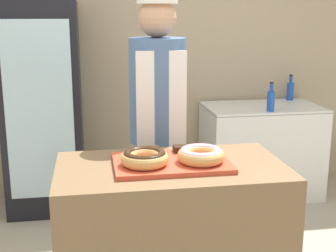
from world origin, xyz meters
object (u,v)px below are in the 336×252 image
(brownie_back_right, at_px, (180,149))
(bottle_blue_b, at_px, (271,100))
(chest_freezer, at_px, (261,150))
(bottle_blue, at_px, (290,90))
(donut_light_glaze, at_px, (201,154))
(baker_person, at_px, (158,127))
(serving_tray, at_px, (171,163))
(beverage_fridge, at_px, (43,109))
(donut_chocolate_glaze, at_px, (145,157))
(brownie_back_left, at_px, (153,150))

(brownie_back_right, relative_size, bottle_blue_b, 0.28)
(chest_freezer, relative_size, bottle_blue, 4.23)
(donut_light_glaze, xyz_separation_m, bottle_blue, (1.37, 2.03, -0.04))
(brownie_back_right, height_order, baker_person, baker_person)
(bottle_blue_b, bearing_deg, baker_person, -141.34)
(serving_tray, relative_size, baker_person, 0.32)
(beverage_fridge, bearing_deg, donut_chocolate_glaze, -70.18)
(donut_light_glaze, relative_size, bottle_blue_b, 0.94)
(donut_chocolate_glaze, distance_m, bottle_blue_b, 2.01)
(bottle_blue_b, bearing_deg, donut_light_glaze, -122.38)
(brownie_back_left, relative_size, bottle_blue, 0.29)
(bottle_blue, bearing_deg, chest_freezer, -146.91)
(donut_light_glaze, bearing_deg, brownie_back_left, 138.00)
(chest_freezer, bearing_deg, baker_person, -135.10)
(bottle_blue_b, bearing_deg, serving_tray, -126.79)
(serving_tray, distance_m, beverage_fridge, 1.91)
(chest_freezer, distance_m, bottle_blue, 0.67)
(serving_tray, relative_size, beverage_fridge, 0.33)
(brownie_back_left, height_order, chest_freezer, brownie_back_left)
(beverage_fridge, xyz_separation_m, bottle_blue_b, (1.92, -0.23, 0.06))
(baker_person, bearing_deg, brownie_back_right, -83.92)
(donut_light_glaze, bearing_deg, baker_person, 99.94)
(bottle_blue, bearing_deg, bottle_blue_b, -129.00)
(serving_tray, xyz_separation_m, bottle_blue, (1.52, 1.99, 0.01))
(donut_light_glaze, relative_size, brownie_back_right, 3.36)
(baker_person, relative_size, chest_freezer, 1.72)
(donut_chocolate_glaze, height_order, chest_freezer, donut_chocolate_glaze)
(baker_person, xyz_separation_m, beverage_fridge, (-0.81, 1.12, -0.08))
(brownie_back_right, distance_m, bottle_blue_b, 1.72)
(baker_person, bearing_deg, chest_freezer, 44.90)
(brownie_back_right, bearing_deg, chest_freezer, 56.09)
(donut_chocolate_glaze, height_order, beverage_fridge, beverage_fridge)
(donut_chocolate_glaze, distance_m, brownie_back_left, 0.21)
(chest_freezer, bearing_deg, brownie_back_right, -123.91)
(bottle_blue_b, bearing_deg, chest_freezer, 84.42)
(donut_chocolate_glaze, xyz_separation_m, bottle_blue_b, (1.27, 1.56, -0.04))
(brownie_back_left, xyz_separation_m, brownie_back_right, (0.15, 0.00, 0.00))
(serving_tray, xyz_separation_m, donut_light_glaze, (0.14, -0.05, 0.05))
(serving_tray, xyz_separation_m, baker_person, (0.02, 0.63, 0.04))
(serving_tray, xyz_separation_m, donut_chocolate_glaze, (-0.14, -0.05, 0.05))
(donut_light_glaze, relative_size, chest_freezer, 0.23)
(brownie_back_left, relative_size, brownie_back_right, 1.00)
(bottle_blue, xyz_separation_m, bottle_blue_b, (-0.39, -0.48, 0.00))
(donut_chocolate_glaze, bearing_deg, donut_light_glaze, 0.00)
(beverage_fridge, relative_size, chest_freezer, 1.69)
(serving_tray, bearing_deg, bottle_blue_b, 53.21)
(baker_person, height_order, bottle_blue, baker_person)
(brownie_back_right, bearing_deg, donut_light_glaze, -70.99)
(donut_chocolate_glaze, distance_m, donut_light_glaze, 0.28)
(serving_tray, xyz_separation_m, brownie_back_left, (-0.07, 0.15, 0.03))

